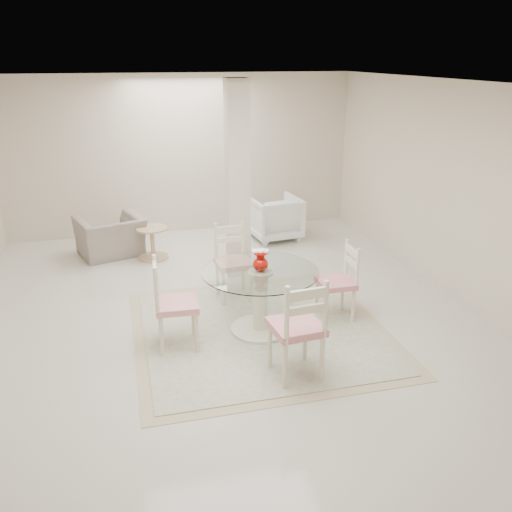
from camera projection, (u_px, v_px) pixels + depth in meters
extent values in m
plane|color=beige|center=(222.00, 314.00, 6.61)|extent=(7.00, 7.00, 0.00)
cube|color=beige|center=(181.00, 155.00, 9.31)|extent=(6.00, 0.02, 2.70)
cube|color=beige|center=(338.00, 373.00, 2.96)|extent=(6.00, 0.02, 2.70)
cube|color=beige|center=(453.00, 192.00, 6.83)|extent=(0.02, 7.00, 2.70)
cube|color=white|center=(216.00, 83.00, 5.66)|extent=(6.00, 7.00, 0.02)
cube|color=beige|center=(237.00, 181.00, 7.43)|extent=(0.30, 0.30, 2.70)
cube|color=tan|center=(260.00, 331.00, 6.21)|extent=(2.84, 2.84, 0.01)
cube|color=beige|center=(260.00, 330.00, 6.21)|extent=(2.60, 2.60, 0.01)
cylinder|color=#F8F0CB|center=(260.00, 329.00, 6.20)|extent=(0.68, 0.68, 0.05)
cylinder|color=#F8F0CB|center=(260.00, 301.00, 6.07)|extent=(0.17, 0.17, 0.70)
cylinder|color=#F8F0CB|center=(260.00, 273.00, 5.96)|extent=(0.28, 0.28, 0.03)
cylinder|color=white|center=(261.00, 272.00, 5.95)|extent=(1.29, 1.29, 0.01)
ellipsoid|color=#A10B04|center=(261.00, 264.00, 5.92)|extent=(0.17, 0.17, 0.16)
cylinder|color=#A10B04|center=(261.00, 256.00, 5.89)|extent=(0.09, 0.09, 0.05)
cylinder|color=#A10B04|center=(261.00, 253.00, 5.87)|extent=(0.15, 0.15, 0.02)
ellipsoid|color=white|center=(261.00, 251.00, 5.87)|extent=(0.10, 0.10, 0.04)
ellipsoid|color=white|center=(265.00, 251.00, 5.90)|extent=(0.10, 0.10, 0.04)
ellipsoid|color=white|center=(256.00, 251.00, 5.88)|extent=(0.10, 0.10, 0.04)
cylinder|color=#F6E7CA|center=(317.00, 297.00, 6.57)|extent=(0.04, 0.04, 0.43)
cylinder|color=#F6E7CA|center=(326.00, 309.00, 6.26)|extent=(0.04, 0.04, 0.43)
cylinder|color=#F6E7CA|center=(342.00, 295.00, 6.64)|extent=(0.04, 0.04, 0.43)
cylinder|color=#F6E7CA|center=(353.00, 306.00, 6.33)|extent=(0.04, 0.04, 0.43)
cube|color=red|center=(336.00, 283.00, 6.36)|extent=(0.41, 0.41, 0.06)
cube|color=#F6E7CA|center=(352.00, 257.00, 6.30)|extent=(0.05, 0.37, 0.50)
cylinder|color=beige|center=(224.00, 289.00, 6.76)|extent=(0.04, 0.04, 0.45)
cylinder|color=beige|center=(251.00, 286.00, 6.85)|extent=(0.04, 0.04, 0.45)
cylinder|color=beige|center=(217.00, 279.00, 7.07)|extent=(0.04, 0.04, 0.45)
cylinder|color=beige|center=(243.00, 276.00, 7.17)|extent=(0.04, 0.04, 0.45)
cube|color=#B32013|center=(233.00, 264.00, 6.87)|extent=(0.45, 0.45, 0.07)
cube|color=beige|center=(229.00, 234.00, 6.93)|extent=(0.39, 0.06, 0.53)
cylinder|color=beige|center=(197.00, 333.00, 5.68)|extent=(0.04, 0.04, 0.46)
cylinder|color=beige|center=(193.00, 318.00, 6.01)|extent=(0.04, 0.04, 0.46)
cylinder|color=beige|center=(162.00, 337.00, 5.61)|extent=(0.04, 0.04, 0.46)
cylinder|color=beige|center=(160.00, 321.00, 5.95)|extent=(0.04, 0.04, 0.46)
cube|color=red|center=(177.00, 305.00, 5.72)|extent=(0.47, 0.47, 0.07)
cube|color=beige|center=(155.00, 277.00, 5.56)|extent=(0.06, 0.40, 0.54)
cylinder|color=#F2E8C7|center=(305.00, 340.00, 5.52)|extent=(0.05, 0.05, 0.49)
cylinder|color=#F2E8C7|center=(270.00, 347.00, 5.40)|extent=(0.05, 0.05, 0.49)
cylinder|color=#F2E8C7|center=(322.00, 359.00, 5.18)|extent=(0.05, 0.05, 0.49)
cylinder|color=#F2E8C7|center=(285.00, 366.00, 5.06)|extent=(0.05, 0.05, 0.49)
cube|color=#AF121E|center=(296.00, 327.00, 5.19)|extent=(0.51, 0.51, 0.07)
cube|color=#F2E8C7|center=(307.00, 302.00, 4.88)|extent=(0.43, 0.09, 0.58)
imported|color=gray|center=(111.00, 236.00, 8.46)|extent=(1.16, 1.09, 0.62)
imported|color=white|center=(275.00, 218.00, 9.22)|extent=(0.88, 0.90, 0.74)
cylinder|color=tan|center=(154.00, 257.00, 8.42)|extent=(0.46, 0.46, 0.04)
cylinder|color=tan|center=(153.00, 243.00, 8.34)|extent=(0.07, 0.07, 0.44)
cylinder|color=tan|center=(152.00, 229.00, 8.26)|extent=(0.48, 0.48, 0.03)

